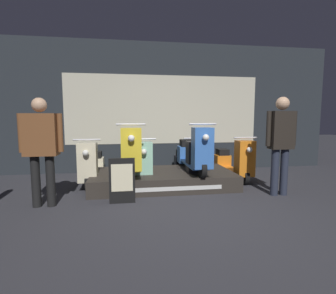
{
  "coord_description": "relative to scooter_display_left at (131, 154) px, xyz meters",
  "views": [
    {
      "loc": [
        -0.92,
        -3.49,
        1.36
      ],
      "look_at": [
        -0.1,
        1.82,
        0.75
      ],
      "focal_mm": 28.0,
      "sensor_mm": 36.0,
      "label": 1
    }
  ],
  "objects": [
    {
      "name": "shop_wall_back",
      "position": [
        0.86,
        1.63,
        0.94
      ],
      "size": [
        8.79,
        0.09,
        3.2
      ],
      "color": "#23282D",
      "rests_on": "ground_plane"
    },
    {
      "name": "scooter_backrow_2",
      "position": [
        1.25,
        0.51,
        -0.29
      ],
      "size": [
        0.48,
        1.71,
        0.97
      ],
      "color": "black",
      "rests_on": "ground_plane"
    },
    {
      "name": "scooter_display_left",
      "position": [
        0.0,
        0.0,
        0.0
      ],
      "size": [
        0.48,
        1.71,
        0.97
      ],
      "color": "black",
      "rests_on": "display_platform"
    },
    {
      "name": "ground_plane",
      "position": [
        0.86,
        -1.5,
        -0.66
      ],
      "size": [
        30.0,
        30.0,
        0.0
      ],
      "primitive_type": "plane",
      "color": "#2D2D33"
    },
    {
      "name": "scooter_backrow_3",
      "position": [
        2.28,
        0.51,
        -0.29
      ],
      "size": [
        0.48,
        1.71,
        0.97
      ],
      "color": "black",
      "rests_on": "ground_plane"
    },
    {
      "name": "person_left_browsing",
      "position": [
        -1.34,
        -0.85,
        0.33
      ],
      "size": [
        0.63,
        0.26,
        1.65
      ],
      "color": "black",
      "rests_on": "ground_plane"
    },
    {
      "name": "display_platform",
      "position": [
        0.62,
        0.06,
        -0.52
      ],
      "size": [
        2.75,
        1.41,
        0.29
      ],
      "color": "#2D2823",
      "rests_on": "ground_plane"
    },
    {
      "name": "price_sign_board",
      "position": [
        -0.15,
        -0.88,
        -0.29
      ],
      "size": [
        0.41,
        0.04,
        0.72
      ],
      "color": "black",
      "rests_on": "ground_plane"
    },
    {
      "name": "scooter_display_right",
      "position": [
        1.24,
        0.0,
        0.0
      ],
      "size": [
        0.48,
        1.71,
        0.97
      ],
      "color": "black",
      "rests_on": "display_platform"
    },
    {
      "name": "scooter_backrow_1",
      "position": [
        0.23,
        0.51,
        -0.29
      ],
      "size": [
        0.48,
        1.71,
        0.97
      ],
      "color": "black",
      "rests_on": "ground_plane"
    },
    {
      "name": "scooter_backrow_0",
      "position": [
        -0.79,
        0.51,
        -0.29
      ],
      "size": [
        0.48,
        1.71,
        0.97
      ],
      "color": "black",
      "rests_on": "ground_plane"
    },
    {
      "name": "person_right_browsing",
      "position": [
        2.55,
        -0.85,
        0.33
      ],
      "size": [
        0.55,
        0.22,
        1.71
      ],
      "color": "#232838",
      "rests_on": "ground_plane"
    }
  ]
}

